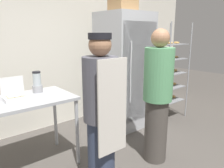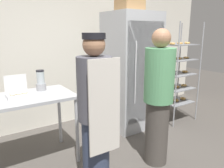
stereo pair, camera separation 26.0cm
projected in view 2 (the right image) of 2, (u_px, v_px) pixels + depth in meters
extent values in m
cube|color=silver|center=(67.00, 41.00, 3.79)|extent=(6.40, 0.12, 2.90)
cube|color=#ADAFB5|center=(131.00, 71.00, 3.68)|extent=(0.78, 0.73, 1.92)
cube|color=#93959B|center=(145.00, 73.00, 3.39)|extent=(0.72, 0.02, 1.57)
cylinder|color=silver|center=(136.00, 73.00, 3.24)|extent=(0.02, 0.02, 0.94)
cylinder|color=#93969B|center=(177.00, 77.00, 3.59)|extent=(0.02, 0.02, 1.77)
cylinder|color=#93969B|center=(200.00, 73.00, 3.92)|extent=(0.02, 0.02, 1.77)
cylinder|color=#93969B|center=(156.00, 73.00, 3.97)|extent=(0.02, 0.02, 1.77)
cylinder|color=#93969B|center=(179.00, 69.00, 4.29)|extent=(0.02, 0.02, 1.77)
cube|color=gray|center=(176.00, 101.00, 4.07)|extent=(0.56, 0.43, 0.01)
torus|color=#DBA351|center=(169.00, 102.00, 3.96)|extent=(0.11, 0.11, 0.04)
torus|color=#DBA351|center=(176.00, 100.00, 4.06)|extent=(0.11, 0.11, 0.04)
torus|color=#DBA351|center=(183.00, 98.00, 4.17)|extent=(0.11, 0.11, 0.04)
cube|color=gray|center=(177.00, 88.00, 4.01)|extent=(0.56, 0.43, 0.01)
torus|color=#DBA351|center=(169.00, 88.00, 3.90)|extent=(0.10, 0.10, 0.03)
torus|color=#DBA351|center=(177.00, 87.00, 4.00)|extent=(0.10, 0.10, 0.03)
torus|color=#DBA351|center=(184.00, 85.00, 4.11)|extent=(0.10, 0.10, 0.03)
cube|color=gray|center=(178.00, 74.00, 3.95)|extent=(0.56, 0.43, 0.01)
torus|color=#DBA351|center=(170.00, 74.00, 3.84)|extent=(0.10, 0.10, 0.03)
torus|color=#DBA351|center=(185.00, 72.00, 4.05)|extent=(0.10, 0.10, 0.03)
cube|color=gray|center=(179.00, 59.00, 3.89)|extent=(0.56, 0.43, 0.01)
torus|color=#DBA351|center=(171.00, 59.00, 3.78)|extent=(0.10, 0.10, 0.03)
torus|color=#DBA351|center=(179.00, 58.00, 3.88)|extent=(0.10, 0.10, 0.03)
torus|color=#DBA351|center=(186.00, 58.00, 3.99)|extent=(0.10, 0.10, 0.03)
cube|color=gray|center=(180.00, 45.00, 3.83)|extent=(0.56, 0.43, 0.01)
torus|color=#DBA351|center=(172.00, 44.00, 3.71)|extent=(0.10, 0.10, 0.03)
torus|color=#DBA351|center=(180.00, 43.00, 3.82)|extent=(0.10, 0.10, 0.03)
torus|color=#DBA351|center=(187.00, 43.00, 3.93)|extent=(0.10, 0.10, 0.03)
cube|color=#ADAFB5|center=(24.00, 98.00, 2.55)|extent=(1.13, 0.69, 0.04)
cylinder|color=#ADAFB5|center=(77.00, 131.00, 2.69)|extent=(0.04, 0.04, 0.83)
cylinder|color=#ADAFB5|center=(60.00, 116.00, 3.18)|extent=(0.04, 0.04, 0.83)
cube|color=white|center=(18.00, 96.00, 2.49)|extent=(0.25, 0.20, 0.05)
cube|color=white|center=(16.00, 83.00, 2.55)|extent=(0.24, 0.01, 0.20)
torus|color=beige|center=(13.00, 94.00, 2.42)|extent=(0.08, 0.08, 0.03)
torus|color=beige|center=(19.00, 93.00, 2.45)|extent=(0.08, 0.08, 0.03)
torus|color=beige|center=(25.00, 92.00, 2.49)|extent=(0.08, 0.08, 0.03)
torus|color=beige|center=(12.00, 93.00, 2.48)|extent=(0.08, 0.08, 0.03)
torus|color=beige|center=(18.00, 92.00, 2.51)|extent=(0.08, 0.08, 0.03)
torus|color=beige|center=(23.00, 91.00, 2.55)|extent=(0.08, 0.08, 0.03)
cylinder|color=#99999E|center=(41.00, 87.00, 2.81)|extent=(0.12, 0.12, 0.09)
cylinder|color=#B2BCC1|center=(40.00, 78.00, 2.78)|extent=(0.10, 0.10, 0.15)
cylinder|color=black|center=(40.00, 71.00, 2.76)|extent=(0.10, 0.10, 0.02)
cube|color=#A87F51|center=(130.00, 1.00, 3.30)|extent=(0.36, 0.32, 0.28)
cylinder|color=#333D56|center=(96.00, 154.00, 2.23)|extent=(0.27, 0.27, 0.77)
cylinder|color=#4C4C56|center=(95.00, 89.00, 2.07)|extent=(0.34, 0.34, 0.61)
sphere|color=#9E7051|center=(94.00, 45.00, 1.97)|extent=(0.21, 0.21, 0.21)
cube|color=beige|center=(105.00, 108.00, 1.95)|extent=(0.32, 0.02, 0.88)
cylinder|color=black|center=(94.00, 36.00, 1.95)|extent=(0.21, 0.21, 0.06)
cylinder|color=#47423D|center=(156.00, 132.00, 2.69)|extent=(0.28, 0.28, 0.80)
cylinder|color=#569966|center=(159.00, 75.00, 2.53)|extent=(0.35, 0.35, 0.63)
sphere|color=#9E7051|center=(161.00, 38.00, 2.43)|extent=(0.22, 0.22, 0.22)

